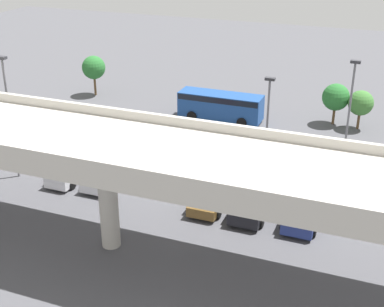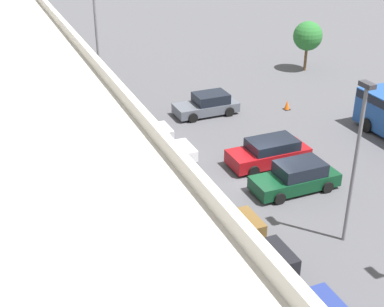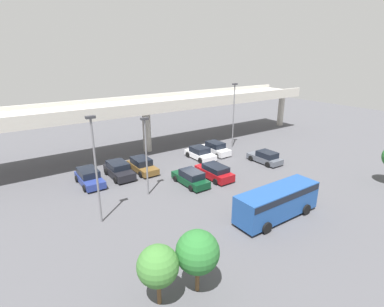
# 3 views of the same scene
# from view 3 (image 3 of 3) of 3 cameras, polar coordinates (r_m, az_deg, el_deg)

# --- Properties ---
(ground_plane) EXTENTS (119.41, 119.41, 0.00)m
(ground_plane) POSITION_cam_3_polar(r_m,az_deg,el_deg) (32.96, 0.69, -4.60)
(ground_plane) COLOR #4C4C51
(highway_overpass) EXTENTS (56.83, 7.11, 7.28)m
(highway_overpass) POSITION_cam_3_polar(r_m,az_deg,el_deg) (40.80, -8.83, 8.71)
(highway_overpass) COLOR #BCB7AD
(highway_overpass) RESTS_ON ground_plane
(parked_car_0) EXTENTS (2.17, 4.63, 1.57)m
(parked_car_0) POSITION_cam_3_polar(r_m,az_deg,el_deg) (32.89, -18.98, -4.29)
(parked_car_0) COLOR navy
(parked_car_0) RESTS_ON ground_plane
(parked_car_1) EXTENTS (2.25, 4.63, 1.62)m
(parked_car_1) POSITION_cam_3_polar(r_m,az_deg,el_deg) (33.90, -13.76, -3.06)
(parked_car_1) COLOR black
(parked_car_1) RESTS_ON ground_plane
(parked_car_2) EXTENTS (2.15, 4.68, 1.56)m
(parked_car_2) POSITION_cam_3_polar(r_m,az_deg,el_deg) (34.87, -9.48, -2.22)
(parked_car_2) COLOR brown
(parked_car_2) RESTS_ON ground_plane
(parked_car_3) EXTENTS (2.06, 4.68, 1.56)m
(parked_car_3) POSITION_cam_3_polar(r_m,az_deg,el_deg) (31.04, -0.25, -4.66)
(parked_car_3) COLOR #0C381E
(parked_car_3) RESTS_ON ground_plane
(parked_car_4) EXTENTS (2.18, 4.70, 1.53)m
(parked_car_4) POSITION_cam_3_polar(r_m,az_deg,el_deg) (32.63, 4.31, -3.48)
(parked_car_4) COLOR maroon
(parked_car_4) RESTS_ON ground_plane
(parked_car_5) EXTENTS (2.25, 4.47, 1.53)m
(parked_car_5) POSITION_cam_3_polar(r_m,az_deg,el_deg) (38.56, 1.55, 0.05)
(parked_car_5) COLOR silver
(parked_car_5) RESTS_ON ground_plane
(parked_car_6) EXTENTS (2.07, 4.39, 1.66)m
(parked_car_6) POSITION_cam_3_polar(r_m,az_deg,el_deg) (40.42, 4.51, 0.97)
(parked_car_6) COLOR silver
(parked_car_6) RESTS_ON ground_plane
(parked_car_7) EXTENTS (2.12, 4.45, 1.51)m
(parked_car_7) POSITION_cam_3_polar(r_m,az_deg,el_deg) (38.18, 13.79, -0.71)
(parked_car_7) COLOR #515660
(parked_car_7) RESTS_ON ground_plane
(shuttle_bus) EXTENTS (7.85, 2.59, 2.59)m
(shuttle_bus) POSITION_cam_3_polar(r_m,az_deg,el_deg) (25.71, 15.92, -8.59)
(shuttle_bus) COLOR #1E478C
(shuttle_bus) RESTS_ON ground_plane
(lamp_post_near_aisle) EXTENTS (0.70, 0.35, 9.08)m
(lamp_post_near_aisle) POSITION_cam_3_polar(r_m,az_deg,el_deg) (42.60, 7.95, 7.96)
(lamp_post_near_aisle) COLOR slate
(lamp_post_near_aisle) RESTS_ON ground_plane
(lamp_post_mid_lot) EXTENTS (0.70, 0.35, 8.70)m
(lamp_post_mid_lot) POSITION_cam_3_polar(r_m,az_deg,el_deg) (23.83, -17.92, -1.79)
(lamp_post_mid_lot) COLOR slate
(lamp_post_mid_lot) RESTS_ON ground_plane
(lamp_post_by_overpass) EXTENTS (0.70, 0.35, 7.54)m
(lamp_post_by_overpass) POSITION_cam_3_polar(r_m,az_deg,el_deg) (27.86, -8.74, 0.54)
(lamp_post_by_overpass) COLOR slate
(lamp_post_by_overpass) RESTS_ON ground_plane
(tree_front_left) EXTENTS (2.26, 2.26, 3.58)m
(tree_front_left) POSITION_cam_3_polar(r_m,az_deg,el_deg) (16.77, -6.51, -20.53)
(tree_front_left) COLOR brown
(tree_front_left) RESTS_ON ground_plane
(tree_front_centre) EXTENTS (2.48, 2.48, 3.84)m
(tree_front_centre) POSITION_cam_3_polar(r_m,az_deg,el_deg) (17.33, 1.06, -18.26)
(tree_front_centre) COLOR brown
(tree_front_centre) RESTS_ON ground_plane
(traffic_cone) EXTENTS (0.44, 0.44, 0.70)m
(traffic_cone) POSITION_cam_3_polar(r_m,az_deg,el_deg) (34.03, 19.14, -4.33)
(traffic_cone) COLOR black
(traffic_cone) RESTS_ON ground_plane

